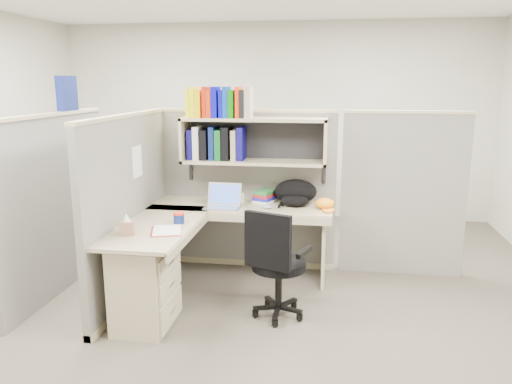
% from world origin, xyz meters
% --- Properties ---
extents(ground, '(6.00, 6.00, 0.00)m').
position_xyz_m(ground, '(0.00, 0.00, 0.00)').
color(ground, '#36312A').
rests_on(ground, ground).
extents(room_shell, '(6.00, 6.00, 6.00)m').
position_xyz_m(room_shell, '(0.00, 0.00, 1.62)').
color(room_shell, '#A9A598').
rests_on(room_shell, ground).
extents(cubicle, '(3.79, 1.84, 1.95)m').
position_xyz_m(cubicle, '(-0.37, 0.45, 0.91)').
color(cubicle, '#5D5D58').
rests_on(cubicle, ground).
extents(desk, '(1.74, 1.75, 0.73)m').
position_xyz_m(desk, '(-0.41, -0.29, 0.44)').
color(desk, tan).
rests_on(desk, ground).
extents(laptop, '(0.33, 0.33, 0.23)m').
position_xyz_m(laptop, '(-0.16, 0.41, 0.85)').
color(laptop, '#B2B2B7').
rests_on(laptop, desk).
extents(backpack, '(0.50, 0.44, 0.24)m').
position_xyz_m(backpack, '(0.51, 0.66, 0.85)').
color(backpack, black).
rests_on(backpack, desk).
extents(orange_cap, '(0.24, 0.26, 0.10)m').
position_xyz_m(orange_cap, '(0.80, 0.55, 0.78)').
color(orange_cap, orange).
rests_on(orange_cap, desk).
extents(snack_canister, '(0.10, 0.10, 0.09)m').
position_xyz_m(snack_canister, '(-0.41, -0.14, 0.78)').
color(snack_canister, navy).
rests_on(snack_canister, desk).
extents(tissue_box, '(0.14, 0.14, 0.17)m').
position_xyz_m(tissue_box, '(-0.71, -0.50, 0.82)').
color(tissue_box, '#9F705A').
rests_on(tissue_box, desk).
extents(mouse, '(0.10, 0.08, 0.03)m').
position_xyz_m(mouse, '(0.26, 0.47, 0.75)').
color(mouse, '#829FB9').
rests_on(mouse, desk).
extents(paper_cup, '(0.07, 0.07, 0.09)m').
position_xyz_m(paper_cup, '(-0.03, 0.68, 0.78)').
color(paper_cup, white).
rests_on(paper_cup, desk).
extents(book_stack, '(0.25, 0.29, 0.12)m').
position_xyz_m(book_stack, '(0.21, 0.74, 0.79)').
color(book_stack, slate).
rests_on(book_stack, desk).
extents(loose_paper, '(0.30, 0.35, 0.00)m').
position_xyz_m(loose_paper, '(-0.44, -0.35, 0.73)').
color(loose_paper, white).
rests_on(loose_paper, desk).
extents(task_chair, '(0.53, 0.50, 0.93)m').
position_xyz_m(task_chair, '(0.44, -0.28, 0.33)').
color(task_chair, black).
rests_on(task_chair, ground).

